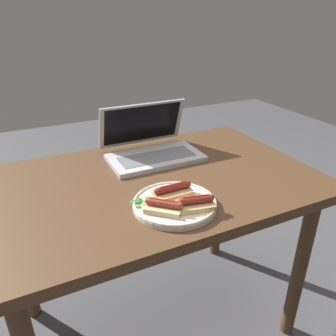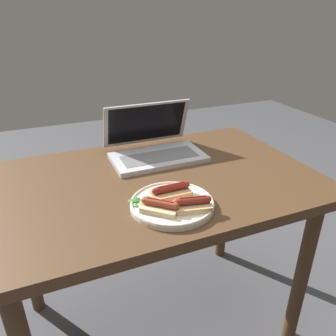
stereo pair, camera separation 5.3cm
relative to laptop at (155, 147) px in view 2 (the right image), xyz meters
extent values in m
plane|color=#4C4C51|center=(-0.07, -0.18, -0.75)|extent=(6.00, 6.00, 0.00)
cube|color=#4C331E|center=(-0.07, -0.18, -0.06)|extent=(1.12, 0.72, 0.04)
cylinder|color=#4C331E|center=(0.41, 0.10, -0.41)|extent=(0.05, 0.05, 0.67)
cylinder|color=#4C331E|center=(-0.55, 0.10, -0.41)|extent=(0.05, 0.05, 0.67)
cylinder|color=#4C331E|center=(0.41, -0.46, -0.41)|extent=(0.05, 0.05, 0.67)
cube|color=#B7B7BC|center=(0.00, -0.04, -0.03)|extent=(0.36, 0.20, 0.02)
cube|color=slate|center=(0.00, -0.05, -0.02)|extent=(0.29, 0.11, 0.00)
cube|color=#B7B7BC|center=(0.00, 0.09, 0.07)|extent=(0.36, 0.07, 0.18)
cube|color=black|center=(0.00, 0.09, 0.07)|extent=(0.32, 0.06, 0.16)
cylinder|color=silver|center=(-0.08, -0.37, -0.03)|extent=(0.25, 0.25, 0.01)
torus|color=silver|center=(-0.08, -0.37, -0.02)|extent=(0.25, 0.25, 0.01)
cube|color=tan|center=(-0.04, -0.42, -0.02)|extent=(0.11, 0.08, 0.02)
cylinder|color=maroon|center=(-0.04, -0.42, 0.00)|extent=(0.09, 0.04, 0.02)
sphere|color=maroon|center=(0.00, -0.43, 0.00)|extent=(0.02, 0.02, 0.02)
sphere|color=maroon|center=(-0.09, -0.41, 0.00)|extent=(0.02, 0.02, 0.02)
cylinder|color=red|center=(-0.04, -0.42, 0.01)|extent=(0.07, 0.02, 0.00)
cube|color=tan|center=(-0.07, -0.33, -0.02)|extent=(0.12, 0.07, 0.02)
cylinder|color=maroon|center=(-0.07, -0.33, 0.00)|extent=(0.10, 0.02, 0.02)
sphere|color=maroon|center=(-0.02, -0.33, 0.00)|extent=(0.02, 0.02, 0.02)
sphere|color=maroon|center=(-0.12, -0.33, 0.00)|extent=(0.02, 0.02, 0.02)
cylinder|color=red|center=(-0.07, -0.33, 0.01)|extent=(0.09, 0.01, 0.01)
cube|color=#D6B784|center=(-0.13, -0.40, -0.02)|extent=(0.12, 0.11, 0.02)
cylinder|color=#9E3D28|center=(-0.13, -0.40, 0.00)|extent=(0.08, 0.08, 0.02)
sphere|color=#9E3D28|center=(-0.17, -0.37, 0.00)|extent=(0.02, 0.02, 0.02)
sphere|color=#9E3D28|center=(-0.10, -0.43, 0.00)|extent=(0.02, 0.02, 0.02)
cylinder|color=red|center=(-0.13, -0.40, 0.01)|extent=(0.06, 0.06, 0.01)
ellipsoid|color=#709E4C|center=(-0.17, -0.34, -0.02)|extent=(0.02, 0.03, 0.01)
ellipsoid|color=#387A33|center=(-0.15, -0.33, -0.02)|extent=(0.04, 0.03, 0.01)
ellipsoid|color=#387A33|center=(-0.19, -0.32, -0.02)|extent=(0.04, 0.03, 0.01)
ellipsoid|color=#4C8E3D|center=(-0.19, -0.35, -0.02)|extent=(0.01, 0.02, 0.01)
ellipsoid|color=#387A33|center=(-0.18, -0.32, -0.02)|extent=(0.03, 0.02, 0.01)
ellipsoid|color=#387A33|center=(-0.17, -0.33, -0.02)|extent=(0.02, 0.02, 0.00)
ellipsoid|color=#2D662D|center=(-0.15, -0.34, -0.02)|extent=(0.03, 0.03, 0.01)
camera|label=1|loc=(-0.46, -1.10, 0.49)|focal=35.00mm
camera|label=2|loc=(-0.41, -1.12, 0.49)|focal=35.00mm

